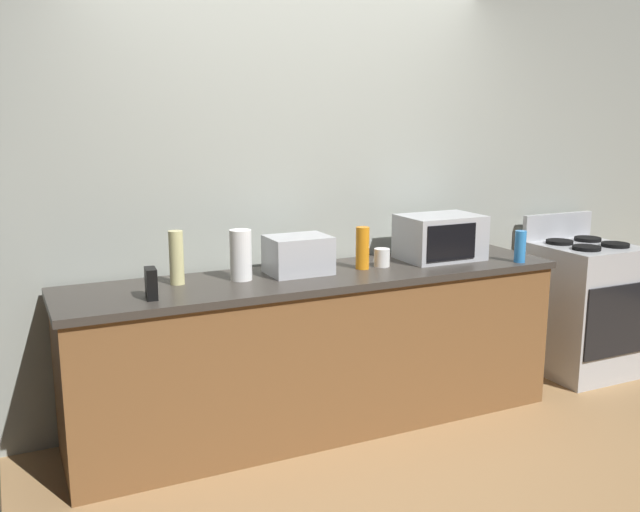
{
  "coord_description": "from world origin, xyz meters",
  "views": [
    {
      "loc": [
        -1.6,
        -2.97,
        1.77
      ],
      "look_at": [
        0.0,
        0.4,
        1.0
      ],
      "focal_mm": 38.82,
      "sensor_mm": 36.0,
      "label": 1
    }
  ],
  "objects_px": {
    "mug_white": "(382,258)",
    "toaster_oven": "(298,255)",
    "stove_range": "(582,308)",
    "bottle_vinegar": "(176,258)",
    "paper_towel_roll": "(241,255)",
    "cordless_phone": "(151,283)",
    "bottle_spray_cleaner": "(520,246)",
    "microwave": "(440,237)",
    "bottle_dish_soap": "(362,248)"
  },
  "relations": [
    {
      "from": "bottle_vinegar",
      "to": "bottle_spray_cleaner",
      "type": "bearing_deg",
      "value": -9.58
    },
    {
      "from": "microwave",
      "to": "bottle_vinegar",
      "type": "distance_m",
      "value": 1.6
    },
    {
      "from": "bottle_spray_cleaner",
      "to": "bottle_vinegar",
      "type": "height_order",
      "value": "bottle_vinegar"
    },
    {
      "from": "paper_towel_roll",
      "to": "bottle_vinegar",
      "type": "xyz_separation_m",
      "value": [
        -0.33,
        0.05,
        0.01
      ]
    },
    {
      "from": "paper_towel_roll",
      "to": "bottle_vinegar",
      "type": "relative_size",
      "value": 0.96
    },
    {
      "from": "microwave",
      "to": "cordless_phone",
      "type": "xyz_separation_m",
      "value": [
        -1.79,
        -0.18,
        -0.06
      ]
    },
    {
      "from": "cordless_phone",
      "to": "stove_range",
      "type": "bearing_deg",
      "value": 7.8
    },
    {
      "from": "paper_towel_roll",
      "to": "bottle_spray_cleaner",
      "type": "distance_m",
      "value": 1.68
    },
    {
      "from": "stove_range",
      "to": "microwave",
      "type": "height_order",
      "value": "microwave"
    },
    {
      "from": "cordless_phone",
      "to": "bottle_vinegar",
      "type": "bearing_deg",
      "value": 57.41
    },
    {
      "from": "cordless_phone",
      "to": "mug_white",
      "type": "relative_size",
      "value": 1.42
    },
    {
      "from": "stove_range",
      "to": "bottle_dish_soap",
      "type": "xyz_separation_m",
      "value": [
        -1.73,
        0.01,
        0.56
      ]
    },
    {
      "from": "toaster_oven",
      "to": "paper_towel_roll",
      "type": "xyz_separation_m",
      "value": [
        -0.34,
        -0.01,
        0.03
      ]
    },
    {
      "from": "toaster_oven",
      "to": "bottle_vinegar",
      "type": "distance_m",
      "value": 0.67
    },
    {
      "from": "cordless_phone",
      "to": "bottle_dish_soap",
      "type": "height_order",
      "value": "bottle_dish_soap"
    },
    {
      "from": "paper_towel_roll",
      "to": "bottle_vinegar",
      "type": "height_order",
      "value": "bottle_vinegar"
    },
    {
      "from": "bottle_dish_soap",
      "to": "mug_white",
      "type": "distance_m",
      "value": 0.15
    },
    {
      "from": "mug_white",
      "to": "toaster_oven",
      "type": "bearing_deg",
      "value": 174.85
    },
    {
      "from": "bottle_dish_soap",
      "to": "bottle_spray_cleaner",
      "type": "bearing_deg",
      "value": -14.54
    },
    {
      "from": "cordless_phone",
      "to": "bottle_spray_cleaner",
      "type": "relative_size",
      "value": 0.79
    },
    {
      "from": "bottle_spray_cleaner",
      "to": "bottle_vinegar",
      "type": "xyz_separation_m",
      "value": [
        -1.98,
        0.33,
        0.05
      ]
    },
    {
      "from": "bottle_spray_cleaner",
      "to": "bottle_dish_soap",
      "type": "xyz_separation_m",
      "value": [
        -0.94,
        0.24,
        0.03
      ]
    },
    {
      "from": "stove_range",
      "to": "bottle_spray_cleaner",
      "type": "height_order",
      "value": "bottle_spray_cleaner"
    },
    {
      "from": "bottle_dish_soap",
      "to": "bottle_vinegar",
      "type": "distance_m",
      "value": 1.05
    },
    {
      "from": "bottle_spray_cleaner",
      "to": "cordless_phone",
      "type": "bearing_deg",
      "value": 177.4
    },
    {
      "from": "bottle_spray_cleaner",
      "to": "bottle_dish_soap",
      "type": "distance_m",
      "value": 0.97
    },
    {
      "from": "cordless_phone",
      "to": "mug_white",
      "type": "xyz_separation_m",
      "value": [
        1.36,
        0.15,
        -0.02
      ]
    },
    {
      "from": "cordless_phone",
      "to": "mug_white",
      "type": "bearing_deg",
      "value": 11.45
    },
    {
      "from": "bottle_spray_cleaner",
      "to": "bottle_dish_soap",
      "type": "bearing_deg",
      "value": 165.46
    },
    {
      "from": "toaster_oven",
      "to": "cordless_phone",
      "type": "xyz_separation_m",
      "value": [
        -0.85,
        -0.19,
        -0.03
      ]
    },
    {
      "from": "cordless_phone",
      "to": "bottle_spray_cleaner",
      "type": "distance_m",
      "value": 2.17
    },
    {
      "from": "stove_range",
      "to": "cordless_phone",
      "type": "relative_size",
      "value": 7.2
    },
    {
      "from": "paper_towel_roll",
      "to": "mug_white",
      "type": "height_order",
      "value": "paper_towel_roll"
    },
    {
      "from": "stove_range",
      "to": "paper_towel_roll",
      "type": "relative_size",
      "value": 4.0
    },
    {
      "from": "paper_towel_roll",
      "to": "cordless_phone",
      "type": "bearing_deg",
      "value": -160.24
    },
    {
      "from": "toaster_oven",
      "to": "bottle_spray_cleaner",
      "type": "xyz_separation_m",
      "value": [
        1.32,
        -0.29,
        -0.01
      ]
    },
    {
      "from": "bottle_spray_cleaner",
      "to": "mug_white",
      "type": "height_order",
      "value": "bottle_spray_cleaner"
    },
    {
      "from": "toaster_oven",
      "to": "cordless_phone",
      "type": "relative_size",
      "value": 2.27
    },
    {
      "from": "microwave",
      "to": "cordless_phone",
      "type": "distance_m",
      "value": 1.8
    },
    {
      "from": "stove_range",
      "to": "cordless_phone",
      "type": "height_order",
      "value": "stove_range"
    },
    {
      "from": "stove_range",
      "to": "bottle_vinegar",
      "type": "xyz_separation_m",
      "value": [
        -2.77,
        0.1,
        0.58
      ]
    },
    {
      "from": "cordless_phone",
      "to": "mug_white",
      "type": "distance_m",
      "value": 1.37
    },
    {
      "from": "bottle_vinegar",
      "to": "mug_white",
      "type": "height_order",
      "value": "bottle_vinegar"
    },
    {
      "from": "microwave",
      "to": "cordless_phone",
      "type": "relative_size",
      "value": 3.2
    },
    {
      "from": "bottle_dish_soap",
      "to": "mug_white",
      "type": "height_order",
      "value": "bottle_dish_soap"
    },
    {
      "from": "paper_towel_roll",
      "to": "bottle_spray_cleaner",
      "type": "bearing_deg",
      "value": -9.73
    },
    {
      "from": "microwave",
      "to": "paper_towel_roll",
      "type": "xyz_separation_m",
      "value": [
        -1.27,
        0.0,
        0.0
      ]
    },
    {
      "from": "toaster_oven",
      "to": "mug_white",
      "type": "distance_m",
      "value": 0.51
    },
    {
      "from": "paper_towel_roll",
      "to": "bottle_dish_soap",
      "type": "distance_m",
      "value": 0.72
    },
    {
      "from": "stove_range",
      "to": "paper_towel_roll",
      "type": "xyz_separation_m",
      "value": [
        -2.44,
        0.05,
        0.57
      ]
    }
  ]
}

